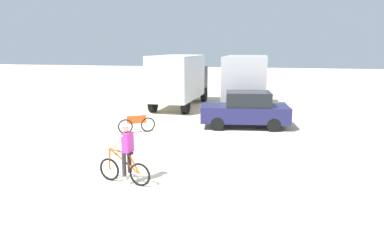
{
  "coord_description": "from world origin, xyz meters",
  "views": [
    {
      "loc": [
        2.58,
        -8.55,
        3.85
      ],
      "look_at": [
        -0.42,
        4.24,
        1.1
      ],
      "focal_mm": 32.55,
      "sensor_mm": 36.0,
      "label": 1
    }
  ],
  "objects": [
    {
      "name": "bicycle_spare",
      "position": [
        -3.43,
        5.99,
        0.4
      ],
      "size": [
        1.44,
        1.06,
        0.97
      ],
      "color": "black",
      "rests_on": "ground"
    },
    {
      "name": "sedan_parked",
      "position": [
        1.32,
        8.23,
        0.88
      ],
      "size": [
        4.41,
        2.34,
        1.76
      ],
      "color": "#1E1E4C",
      "rests_on": "ground"
    },
    {
      "name": "ground_plane",
      "position": [
        0.0,
        0.0,
        0.0
      ],
      "size": [
        120.0,
        120.0,
        0.0
      ],
      "primitive_type": "plane",
      "color": "beige"
    },
    {
      "name": "box_truck_grey_hauler",
      "position": [
        0.92,
        13.01,
        1.87
      ],
      "size": [
        2.61,
        6.83,
        3.35
      ],
      "color": "#9E9EA3",
      "rests_on": "ground"
    },
    {
      "name": "cyclist_orange_shirt",
      "position": [
        -1.43,
        0.23,
        0.85
      ],
      "size": [
        1.71,
        0.56,
        1.82
      ],
      "color": "black",
      "rests_on": "ground"
    },
    {
      "name": "box_truck_avon_van",
      "position": [
        -3.37,
        13.32,
        1.87
      ],
      "size": [
        2.53,
        6.8,
        3.35
      ],
      "color": "white",
      "rests_on": "ground"
    }
  ]
}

